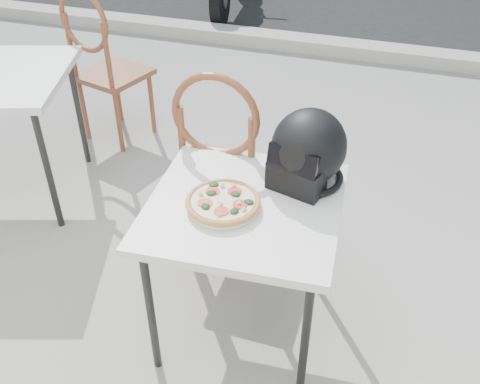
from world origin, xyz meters
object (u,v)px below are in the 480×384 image
(cafe_table_main, at_px, (244,215))
(pizza, at_px, (223,202))
(plate, at_px, (223,206))
(cafe_chair_main, at_px, (224,159))
(helmet, at_px, (307,152))
(cafe_chair_side, at_px, (102,59))

(cafe_table_main, relative_size, pizza, 2.26)
(cafe_table_main, xyz_separation_m, pizza, (-0.07, -0.05, 0.09))
(plate, relative_size, cafe_chair_main, 0.31)
(cafe_table_main, bearing_deg, helmet, 50.02)
(pizza, xyz_separation_m, cafe_chair_side, (-1.31, 1.35, -0.13))
(cafe_table_main, distance_m, plate, 0.11)
(helmet, distance_m, cafe_chair_main, 0.52)
(pizza, xyz_separation_m, helmet, (0.25, 0.28, 0.11))
(cafe_chair_main, bearing_deg, plate, 109.08)
(plate, distance_m, pizza, 0.02)
(helmet, bearing_deg, cafe_chair_main, 169.69)
(helmet, height_order, cafe_chair_main, cafe_chair_main)
(cafe_chair_main, bearing_deg, cafe_table_main, 118.76)
(plate, height_order, cafe_chair_side, cafe_chair_side)
(cafe_table_main, height_order, plate, plate)
(pizza, height_order, cafe_chair_main, cafe_chair_main)
(helmet, xyz_separation_m, cafe_chair_main, (-0.42, 0.20, -0.24))
(cafe_table_main, distance_m, cafe_chair_side, 1.89)
(cafe_table_main, distance_m, cafe_chair_main, 0.49)
(helmet, bearing_deg, cafe_chair_side, 160.74)
(pizza, height_order, helmet, helmet)
(pizza, bearing_deg, cafe_chair_main, 109.61)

